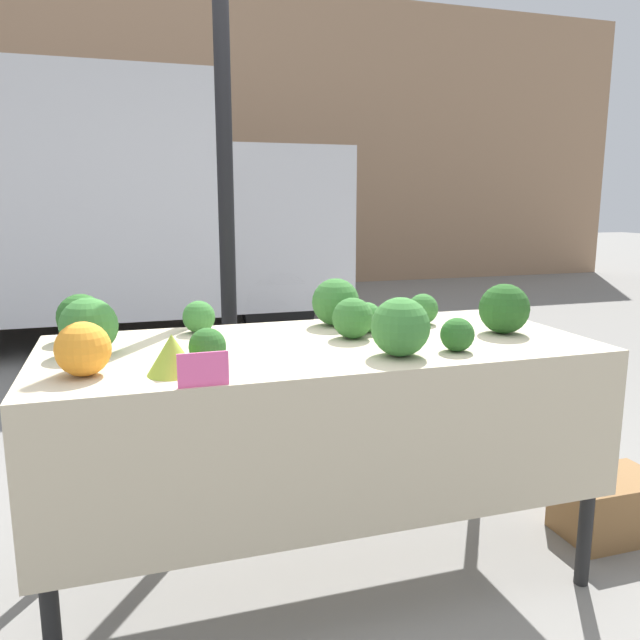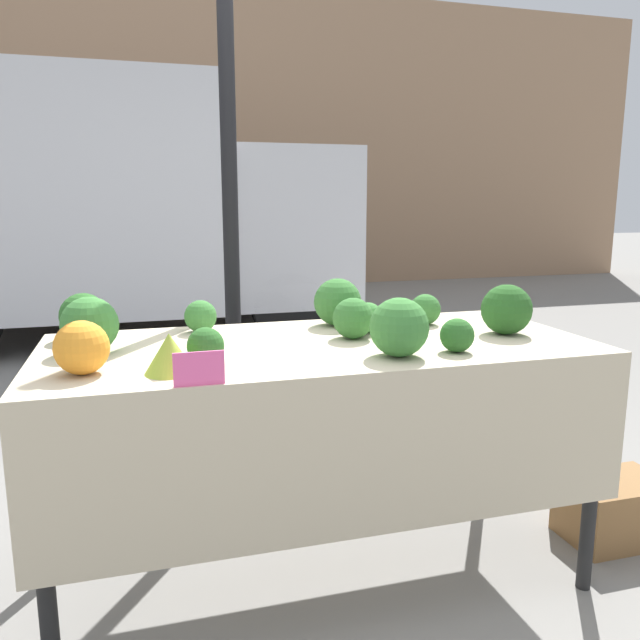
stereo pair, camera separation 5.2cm
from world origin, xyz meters
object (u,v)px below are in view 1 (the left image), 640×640
(orange_cauliflower, at_px, (83,349))
(produce_crate, at_px, (610,506))
(price_sign, at_px, (203,369))
(parked_truck, at_px, (103,206))

(orange_cauliflower, bearing_deg, produce_crate, 2.67)
(produce_crate, bearing_deg, price_sign, -169.93)
(parked_truck, height_order, price_sign, parked_truck)
(parked_truck, bearing_deg, produce_crate, -67.05)
(parked_truck, relative_size, orange_cauliflower, 27.91)
(parked_truck, xyz_separation_m, orange_cauliflower, (0.04, -4.86, -0.35))
(parked_truck, bearing_deg, orange_cauliflower, -89.48)
(price_sign, relative_size, produce_crate, 0.33)
(orange_cauliflower, bearing_deg, price_sign, -33.71)
(parked_truck, xyz_separation_m, price_sign, (0.35, -5.07, -0.38))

